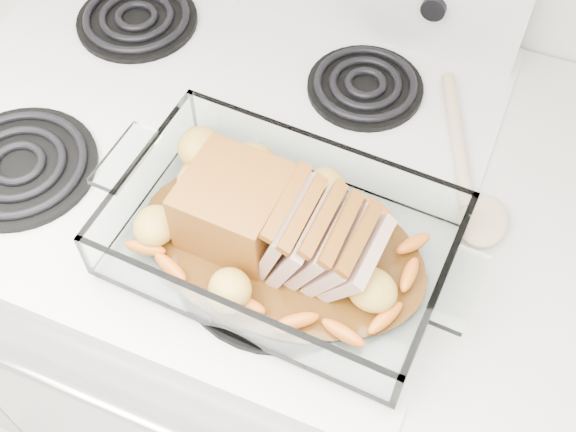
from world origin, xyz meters
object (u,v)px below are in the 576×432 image
at_px(baking_dish, 282,242).
at_px(pork_roast, 263,220).
at_px(electric_range, 224,285).
at_px(counter_right, 569,418).

distance_m(baking_dish, pork_roast, 0.04).
relative_size(electric_range, counter_right, 1.20).
bearing_deg(baking_dish, counter_right, 20.14).
height_order(baking_dish, pork_roast, pork_roast).
height_order(counter_right, pork_roast, pork_roast).
bearing_deg(pork_roast, electric_range, 140.41).
distance_m(electric_range, baking_dish, 0.54).
bearing_deg(counter_right, electric_range, 179.90).
distance_m(counter_right, baking_dish, 0.70).
relative_size(baking_dish, pork_roast, 1.63).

